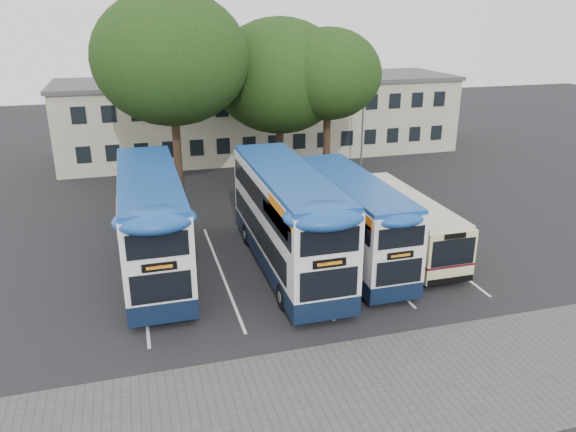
# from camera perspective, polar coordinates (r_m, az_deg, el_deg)

# --- Properties ---
(ground) EXTENTS (120.00, 120.00, 0.00)m
(ground) POSITION_cam_1_polar(r_m,az_deg,el_deg) (24.02, 12.80, -8.50)
(ground) COLOR black
(ground) RESTS_ON ground
(paving_strip) EXTENTS (40.00, 6.00, 0.01)m
(paving_strip) POSITION_cam_1_polar(r_m,az_deg,el_deg) (19.50, 14.56, -16.05)
(paving_strip) COLOR #595654
(paving_strip) RESTS_ON ground
(bay_lines) EXTENTS (14.12, 11.00, 0.01)m
(bay_lines) POSITION_cam_1_polar(r_m,az_deg,el_deg) (26.81, 0.61, -4.80)
(bay_lines) COLOR silver
(bay_lines) RESTS_ON ground
(depot_building) EXTENTS (32.40, 8.40, 6.20)m
(depot_building) POSITION_cam_1_polar(r_m,az_deg,el_deg) (47.24, -2.64, 10.19)
(depot_building) COLOR #ABA18A
(depot_building) RESTS_ON ground
(lamp_post) EXTENTS (0.25, 1.05, 9.06)m
(lamp_post) POSITION_cam_1_polar(r_m,az_deg,el_deg) (42.21, 7.72, 11.49)
(lamp_post) COLOR gray
(lamp_post) RESTS_ON ground
(tree_left) EXTENTS (9.16, 9.16, 12.59)m
(tree_left) POSITION_cam_1_polar(r_m,az_deg,el_deg) (34.59, -11.81, 15.39)
(tree_left) COLOR black
(tree_left) RESTS_ON ground
(tree_mid) EXTENTS (8.93, 8.93, 11.01)m
(tree_mid) POSITION_cam_1_polar(r_m,az_deg,el_deg) (38.51, -0.86, 14.03)
(tree_mid) COLOR black
(tree_mid) RESTS_ON ground
(tree_right) EXTENTS (6.91, 6.91, 10.39)m
(tree_right) POSITION_cam_1_polar(r_m,az_deg,el_deg) (37.51, 4.11, 14.16)
(tree_right) COLOR black
(tree_right) RESTS_ON ground
(bus_dd_left) EXTENTS (2.68, 11.06, 4.61)m
(bus_dd_left) POSITION_cam_1_polar(r_m,az_deg,el_deg) (25.92, -13.72, -0.24)
(bus_dd_left) COLOR #0D1932
(bus_dd_left) RESTS_ON ground
(bus_dd_mid) EXTENTS (2.73, 11.24, 4.68)m
(bus_dd_mid) POSITION_cam_1_polar(r_m,az_deg,el_deg) (25.45, -0.11, 0.08)
(bus_dd_mid) COLOR #0D1932
(bus_dd_mid) RESTS_ON ground
(bus_dd_right) EXTENTS (2.37, 9.76, 4.06)m
(bus_dd_right) POSITION_cam_1_polar(r_m,az_deg,el_deg) (26.49, 6.58, -0.02)
(bus_dd_right) COLOR #0D1932
(bus_dd_right) RESTS_ON ground
(bus_single) EXTENTS (2.33, 9.17, 2.73)m
(bus_single) POSITION_cam_1_polar(r_m,az_deg,el_deg) (28.48, 11.55, -0.33)
(bus_single) COLOR beige
(bus_single) RESTS_ON ground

